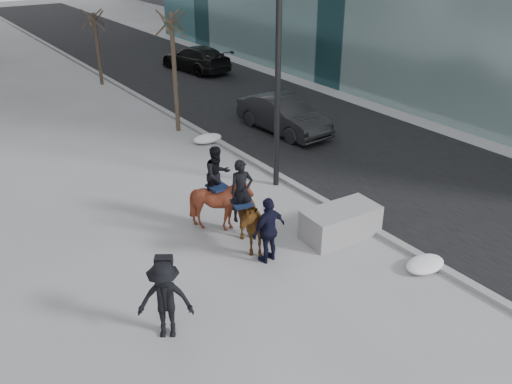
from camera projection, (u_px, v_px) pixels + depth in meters
ground at (283, 263)px, 13.64m from camera, size 120.00×120.00×0.00m
road at (272, 113)px, 24.59m from camera, size 8.00×90.00×0.01m
curb at (195, 128)px, 22.53m from camera, size 0.25×90.00×0.12m
planter at (341, 223)px, 14.63m from camera, size 2.14×1.16×0.83m
car_near at (283, 115)px, 22.01m from camera, size 1.81×4.52×1.46m
car_far at (196, 58)px, 31.48m from camera, size 2.68×5.16×1.43m
tree_near at (174, 67)px, 21.34m from camera, size 1.20×1.20×5.24m
tree_far at (97, 46)px, 28.11m from camera, size 1.20×1.20×4.10m
mounted_left at (245, 217)px, 13.91m from camera, size 1.31×2.03×2.42m
mounted_right at (220, 197)px, 14.80m from camera, size 1.32×1.47×2.40m
feeder at (269, 230)px, 13.37m from camera, size 1.08×0.93×1.75m
camera_crew at (165, 300)px, 10.85m from camera, size 1.31×1.17×1.75m
lamppost at (274, 27)px, 15.75m from camera, size 0.25×2.65×9.09m
snow_piles at (282, 181)px, 17.64m from camera, size 1.19×11.39×0.30m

